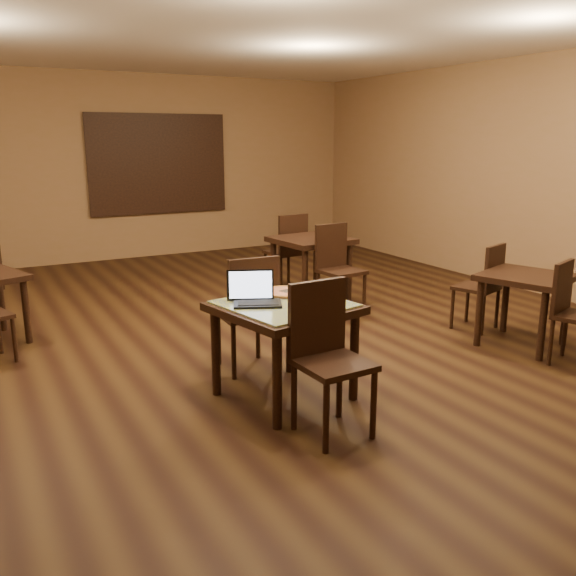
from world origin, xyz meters
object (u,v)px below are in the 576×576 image
other_table_c_chair_near (572,307)px  other_table_a_chair_near (337,263)px  other_table_a (311,248)px  other_table_c_chair_far (484,282)px  chair_main_near (326,349)px  other_table_a_chair_far (289,247)px  other_table_c (525,286)px  tiled_table (284,316)px  pizza_pan (283,294)px  laptop (254,295)px  chair_main_far (250,307)px

other_table_c_chair_near → other_table_a_chair_near: bearing=91.9°
other_table_a → other_table_c_chair_near: other_table_c_chair_near is taller
other_table_a_chair_near → other_table_c_chair_far: size_ratio=1.11×
chair_main_near → other_table_a_chair_far: chair_main_near is taller
other_table_a_chair_far → other_table_c: bearing=101.0°
other_table_a_chair_near → other_table_c_chair_near: 2.57m
tiled_table → other_table_a_chair_near: other_table_a_chair_near is taller
pizza_pan → other_table_a_chair_far: 3.21m
other_table_c_chair_near → other_table_c_chair_far: (0.05, 1.08, 0.00)m
laptop → other_table_c_chair_far: 2.89m
other_table_c → other_table_c_chair_near: bearing=-111.5°
tiled_table → laptop: size_ratio=2.55×
chair_main_near → pizza_pan: (0.12, 0.85, 0.18)m
chair_main_far → pizza_pan: 0.43m
other_table_c_chair_near → other_table_c_chair_far: size_ratio=1.00×
laptop → other_table_c: laptop is taller
other_table_a_chair_near → other_table_c_chair_far: bearing=-59.8°
other_table_c → other_table_c_chair_near: other_table_c_chair_near is taller
chair_main_near → other_table_c_chair_far: (2.65, 1.12, -0.07)m
other_table_a → other_table_c_chair_far: other_table_c_chair_far is taller
chair_main_far → other_table_a_chair_far: chair_main_far is taller
tiled_table → chair_main_far: bearing=79.0°
chair_main_near → other_table_a_chair_far: (1.70, 3.64, -0.01)m
other_table_c_chair_far → chair_main_far: bearing=-20.8°
other_table_c → other_table_c_chair_near: size_ratio=1.05×
chair_main_far → other_table_a_chair_far: 2.96m
tiled_table → other_table_a_chair_far: size_ratio=1.06×
chair_main_near → chair_main_far: size_ratio=1.01×
other_table_c → other_table_c_chair_far: bearing=68.5°
chair_main_far → other_table_a_chair_far: bearing=-122.1°
other_table_a → tiled_table: bearing=-130.4°
tiled_table → other_table_c: size_ratio=1.13×
chair_main_near → other_table_c: size_ratio=1.08×
chair_main_near → tiled_table: bearing=86.9°
chair_main_near → pizza_pan: 0.88m
chair_main_far → other_table_c: size_ratio=1.07×
chair_main_near → other_table_c_chair_near: size_ratio=1.13×
tiled_table → other_table_a: bearing=43.9°
other_table_a → other_table_c_chair_far: bearing=-69.3°
laptop → other_table_c_chair_near: (2.79, -0.67, -0.31)m
tiled_table → other_table_a: 2.96m
tiled_table → chair_main_far: size_ratio=1.06×
other_table_a → other_table_c_chair_near: bearing=-79.0°
pizza_pan → other_table_a_chair_far: bearing=60.5°
pizza_pan → chair_main_near: bearing=-98.3°
chair_main_near → other_table_a: chair_main_near is taller
other_table_c_chair_near → chair_main_far: bearing=136.9°
chair_main_near → other_table_c_chair_far: 2.88m
laptop → other_table_c_chair_far: laptop is taller
other_table_a → other_table_a_chair_far: size_ratio=0.90×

